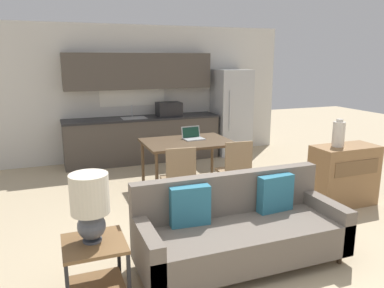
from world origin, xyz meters
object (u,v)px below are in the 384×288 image
(credenza, at_px, (343,175))
(dining_chair_near_right, at_px, (235,168))
(dining_chair_near_left, at_px, (179,176))
(laptop, at_px, (192,136))
(vase, at_px, (339,134))
(side_table, at_px, (95,261))
(table_lamp, at_px, (90,203))
(refrigerator, at_px, (231,112))
(couch, at_px, (239,230))
(dining_table, at_px, (187,145))

(credenza, bearing_deg, dining_chair_near_right, 155.92)
(dining_chair_near_left, distance_m, laptop, 1.20)
(dining_chair_near_left, bearing_deg, laptop, -115.03)
(laptop, bearing_deg, vase, -49.21)
(side_table, distance_m, credenza, 3.69)
(table_lamp, height_order, dining_chair_near_left, table_lamp)
(dining_chair_near_left, xyz_separation_m, laptop, (0.58, 1.00, 0.31))
(credenza, distance_m, vase, 0.62)
(side_table, bearing_deg, dining_chair_near_left, 49.92)
(side_table, bearing_deg, credenza, 15.23)
(refrigerator, relative_size, dining_chair_near_right, 1.96)
(refrigerator, height_order, side_table, refrigerator)
(couch, height_order, dining_chair_near_left, dining_chair_near_left)
(refrigerator, distance_m, credenza, 3.28)
(couch, height_order, side_table, couch)
(table_lamp, xyz_separation_m, credenza, (3.57, 0.94, -0.45))
(dining_table, bearing_deg, side_table, -125.63)
(dining_table, distance_m, dining_chair_near_right, 0.95)
(couch, bearing_deg, table_lamp, -176.51)
(dining_chair_near_left, bearing_deg, side_table, 54.87)
(couch, distance_m, dining_chair_near_left, 1.43)
(side_table, bearing_deg, refrigerator, 51.04)
(dining_chair_near_left, bearing_deg, credenza, 171.14)
(side_table, relative_size, credenza, 0.58)
(dining_table, height_order, vase, vase)
(side_table, xyz_separation_m, dining_chair_near_left, (1.29, 1.53, 0.14))
(refrigerator, height_order, laptop, refrigerator)
(credenza, distance_m, laptop, 2.34)
(table_lamp, relative_size, dining_chair_near_right, 0.64)
(dining_table, height_order, dining_chair_near_left, dining_chair_near_left)
(vase, bearing_deg, side_table, -163.92)
(side_table, height_order, dining_chair_near_right, dining_chair_near_right)
(credenza, bearing_deg, table_lamp, -165.19)
(dining_table, height_order, laptop, laptop)
(refrigerator, bearing_deg, vase, -89.74)
(dining_table, distance_m, couch, 2.35)
(dining_table, distance_m, credenza, 2.35)
(side_table, bearing_deg, dining_chair_near_right, 36.41)
(table_lamp, xyz_separation_m, laptop, (1.87, 2.50, -0.06))
(refrigerator, relative_size, credenza, 1.97)
(dining_chair_near_right, bearing_deg, dining_chair_near_left, 9.67)
(dining_chair_near_right, bearing_deg, couch, 69.37)
(couch, distance_m, vase, 2.27)
(refrigerator, xyz_separation_m, table_lamp, (-3.42, -4.19, -0.03))
(credenza, distance_m, dining_chair_near_left, 2.34)
(table_lamp, bearing_deg, laptop, 53.22)
(refrigerator, xyz_separation_m, couch, (-1.97, -4.10, -0.56))
(laptop, bearing_deg, table_lamp, -131.26)
(vase, distance_m, dining_chair_near_right, 1.50)
(side_table, relative_size, dining_chair_near_left, 0.58)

